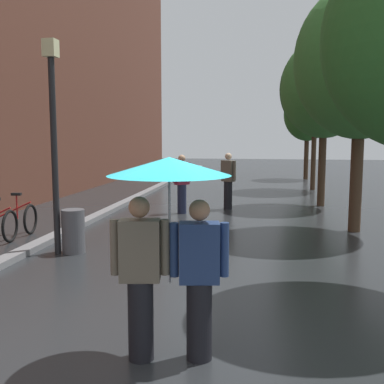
{
  "coord_description": "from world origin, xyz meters",
  "views": [
    {
      "loc": [
        1.31,
        -4.67,
        2.27
      ],
      "look_at": [
        0.16,
        2.7,
        1.35
      ],
      "focal_mm": 43.0,
      "sensor_mm": 36.0,
      "label": 1
    }
  ],
  "objects_px": {
    "parked_bicycle_3": "(9,218)",
    "street_lamp_post": "(54,130)",
    "pedestrian_walking_far": "(228,179)",
    "street_tree_2": "(325,89)",
    "street_tree_3": "(316,89)",
    "pedestrian_walking_midground": "(182,182)",
    "couple_under_umbrella": "(169,221)",
    "street_tree_1": "(361,62)",
    "litter_bin": "(73,231)",
    "street_tree_4": "(308,114)"
  },
  "relations": [
    {
      "from": "street_tree_3",
      "to": "pedestrian_walking_midground",
      "type": "relative_size",
      "value": 3.47
    },
    {
      "from": "street_tree_1",
      "to": "couple_under_umbrella",
      "type": "relative_size",
      "value": 2.78
    },
    {
      "from": "street_tree_4",
      "to": "couple_under_umbrella",
      "type": "xyz_separation_m",
      "value": [
        -3.09,
        -20.09,
        -1.91
      ]
    },
    {
      "from": "parked_bicycle_3",
      "to": "pedestrian_walking_midground",
      "type": "relative_size",
      "value": 0.66
    },
    {
      "from": "street_tree_4",
      "to": "couple_under_umbrella",
      "type": "distance_m",
      "value": 20.41
    },
    {
      "from": "couple_under_umbrella",
      "to": "pedestrian_walking_midground",
      "type": "distance_m",
      "value": 8.84
    },
    {
      "from": "parked_bicycle_3",
      "to": "pedestrian_walking_midground",
      "type": "distance_m",
      "value": 4.88
    },
    {
      "from": "street_tree_1",
      "to": "street_tree_2",
      "type": "distance_m",
      "value": 4.01
    },
    {
      "from": "street_tree_3",
      "to": "street_tree_4",
      "type": "relative_size",
      "value": 1.26
    },
    {
      "from": "parked_bicycle_3",
      "to": "pedestrian_walking_far",
      "type": "xyz_separation_m",
      "value": [
        4.74,
        4.39,
        0.55
      ]
    },
    {
      "from": "street_tree_3",
      "to": "couple_under_umbrella",
      "type": "distance_m",
      "value": 15.83
    },
    {
      "from": "parked_bicycle_3",
      "to": "street_tree_4",
      "type": "bearing_deg",
      "value": 61.63
    },
    {
      "from": "couple_under_umbrella",
      "to": "street_lamp_post",
      "type": "bearing_deg",
      "value": 128.26
    },
    {
      "from": "street_tree_1",
      "to": "street_lamp_post",
      "type": "xyz_separation_m",
      "value": [
        -6.07,
        -3.04,
        -1.57
      ]
    },
    {
      "from": "street_tree_1",
      "to": "street_tree_4",
      "type": "xyz_separation_m",
      "value": [
        0.02,
        13.25,
        -0.61
      ]
    },
    {
      "from": "parked_bicycle_3",
      "to": "street_lamp_post",
      "type": "xyz_separation_m",
      "value": [
        1.89,
        -1.5,
        1.99
      ]
    },
    {
      "from": "parked_bicycle_3",
      "to": "litter_bin",
      "type": "xyz_separation_m",
      "value": [
        2.18,
        -1.41,
        0.05
      ]
    },
    {
      "from": "street_tree_3",
      "to": "street_tree_4",
      "type": "xyz_separation_m",
      "value": [
        0.13,
        4.78,
        -0.81
      ]
    },
    {
      "from": "pedestrian_walking_midground",
      "to": "pedestrian_walking_far",
      "type": "xyz_separation_m",
      "value": [
        1.29,
        0.99,
        0.01
      ]
    },
    {
      "from": "street_lamp_post",
      "to": "street_tree_2",
      "type": "bearing_deg",
      "value": 50.62
    },
    {
      "from": "street_tree_2",
      "to": "pedestrian_walking_midground",
      "type": "xyz_separation_m",
      "value": [
        -4.2,
        -2.12,
        -2.82
      ]
    },
    {
      "from": "pedestrian_walking_midground",
      "to": "street_tree_4",
      "type": "bearing_deg",
      "value": 68.31
    },
    {
      "from": "street_tree_4",
      "to": "litter_bin",
      "type": "height_order",
      "value": "street_tree_4"
    },
    {
      "from": "street_tree_1",
      "to": "street_tree_2",
      "type": "relative_size",
      "value": 1.08
    },
    {
      "from": "street_tree_2",
      "to": "pedestrian_walking_midground",
      "type": "height_order",
      "value": "street_tree_2"
    },
    {
      "from": "street_tree_2",
      "to": "street_tree_3",
      "type": "xyz_separation_m",
      "value": [
        0.19,
        4.48,
        0.41
      ]
    },
    {
      "from": "street_tree_1",
      "to": "pedestrian_walking_midground",
      "type": "bearing_deg",
      "value": 157.52
    },
    {
      "from": "street_tree_3",
      "to": "parked_bicycle_3",
      "type": "xyz_separation_m",
      "value": [
        -7.85,
        -10.01,
        -3.77
      ]
    },
    {
      "from": "street_tree_2",
      "to": "street_lamp_post",
      "type": "bearing_deg",
      "value": -129.38
    },
    {
      "from": "street_tree_1",
      "to": "parked_bicycle_3",
      "type": "height_order",
      "value": "street_tree_1"
    },
    {
      "from": "street_tree_3",
      "to": "pedestrian_walking_far",
      "type": "xyz_separation_m",
      "value": [
        -3.11,
        -5.62,
        -3.22
      ]
    },
    {
      "from": "couple_under_umbrella",
      "to": "litter_bin",
      "type": "relative_size",
      "value": 2.43
    },
    {
      "from": "street_tree_2",
      "to": "pedestrian_walking_far",
      "type": "bearing_deg",
      "value": -158.72
    },
    {
      "from": "street_tree_1",
      "to": "litter_bin",
      "type": "height_order",
      "value": "street_tree_1"
    },
    {
      "from": "street_tree_3",
      "to": "couple_under_umbrella",
      "type": "height_order",
      "value": "street_tree_3"
    },
    {
      "from": "street_tree_1",
      "to": "street_tree_3",
      "type": "height_order",
      "value": "street_tree_3"
    },
    {
      "from": "street_tree_1",
      "to": "pedestrian_walking_far",
      "type": "relative_size",
      "value": 3.3
    },
    {
      "from": "street_tree_4",
      "to": "pedestrian_walking_far",
      "type": "relative_size",
      "value": 2.72
    },
    {
      "from": "street_tree_3",
      "to": "litter_bin",
      "type": "bearing_deg",
      "value": -116.42
    },
    {
      "from": "litter_bin",
      "to": "street_tree_2",
      "type": "bearing_deg",
      "value": 51.68
    },
    {
      "from": "parked_bicycle_3",
      "to": "street_lamp_post",
      "type": "distance_m",
      "value": 3.13
    },
    {
      "from": "street_tree_2",
      "to": "pedestrian_walking_far",
      "type": "distance_m",
      "value": 4.21
    },
    {
      "from": "street_lamp_post",
      "to": "couple_under_umbrella",
      "type": "bearing_deg",
      "value": -51.74
    },
    {
      "from": "street_tree_2",
      "to": "pedestrian_walking_far",
      "type": "height_order",
      "value": "street_tree_2"
    },
    {
      "from": "couple_under_umbrella",
      "to": "street_lamp_post",
      "type": "xyz_separation_m",
      "value": [
        -3.0,
        3.81,
        0.94
      ]
    },
    {
      "from": "street_tree_2",
      "to": "pedestrian_walking_far",
      "type": "xyz_separation_m",
      "value": [
        -2.92,
        -1.14,
        -2.81
      ]
    },
    {
      "from": "street_tree_2",
      "to": "street_tree_3",
      "type": "distance_m",
      "value": 4.5
    },
    {
      "from": "street_tree_1",
      "to": "street_lamp_post",
      "type": "relative_size",
      "value": 1.42
    },
    {
      "from": "street_tree_2",
      "to": "street_lamp_post",
      "type": "height_order",
      "value": "street_tree_2"
    },
    {
      "from": "parked_bicycle_3",
      "to": "couple_under_umbrella",
      "type": "relative_size",
      "value": 0.55
    }
  ]
}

